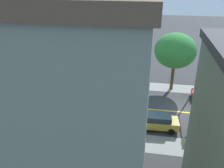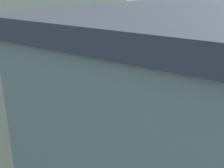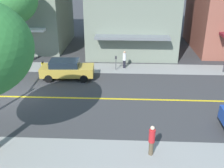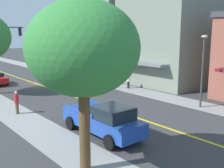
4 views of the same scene
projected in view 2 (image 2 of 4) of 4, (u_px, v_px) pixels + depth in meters
The scene contains 10 objects.
ground_plane at pixel (211, 134), 23.77m from camera, with size 140.00×140.00×0.00m, color #38383A.
road_centerline_stripe at pixel (211, 134), 23.77m from camera, with size 0.20×126.00×0.00m, color yellow.
street_tree_right_corner at pixel (88, 37), 37.71m from camera, with size 4.63×4.63×7.29m.
fire_hydrant at pixel (185, 163), 19.29m from camera, with size 0.44×0.24×0.82m.
parking_meter at pixel (106, 129), 22.77m from camera, with size 0.12×0.18×1.36m.
street_lamp at pixel (25, 77), 27.13m from camera, with size 0.70×0.36×5.71m.
gold_sedan_left_curb at pixel (162, 133), 22.21m from camera, with size 2.18×4.52×1.62m.
blue_pickup_truck at pixel (90, 77), 35.33m from camera, with size 2.23×5.73×1.91m.
pedestrian_red_shirt at pixel (150, 83), 33.12m from camera, with size 0.32×0.32×1.71m.
pedestrian_white_shirt at pixel (94, 130), 22.70m from camera, with size 0.33×0.33×1.66m.
Camera 2 is at (-21.97, -4.96, 12.24)m, focal length 44.19 mm.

